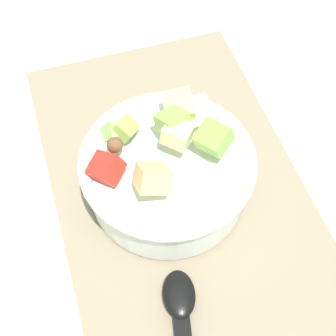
{
  "coord_description": "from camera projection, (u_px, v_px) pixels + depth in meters",
  "views": [
    {
      "loc": [
        -0.32,
        0.11,
        0.56
      ],
      "look_at": [
        -0.0,
        0.01,
        0.06
      ],
      "focal_mm": 54.75,
      "sensor_mm": 36.0,
      "label": 1
    }
  ],
  "objects": [
    {
      "name": "salad_bowl",
      "position": [
        168.0,
        171.0,
        0.61
      ],
      "size": [
        0.21,
        0.21,
        0.12
      ],
      "color": "white",
      "rests_on": "placemat"
    },
    {
      "name": "placemat",
      "position": [
        179.0,
        187.0,
        0.65
      ],
      "size": [
        0.51,
        0.31,
        0.01
      ],
      "primitive_type": "cube",
      "color": "gray",
      "rests_on": "ground_plane"
    },
    {
      "name": "serving_spoon",
      "position": [
        183.0,
        331.0,
        0.54
      ],
      "size": [
        0.2,
        0.07,
        0.01
      ],
      "color": "black",
      "rests_on": "placemat"
    },
    {
      "name": "ground_plane",
      "position": [
        178.0,
        189.0,
        0.65
      ],
      "size": [
        2.4,
        2.4,
        0.0
      ],
      "primitive_type": "plane",
      "color": "silver"
    }
  ]
}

